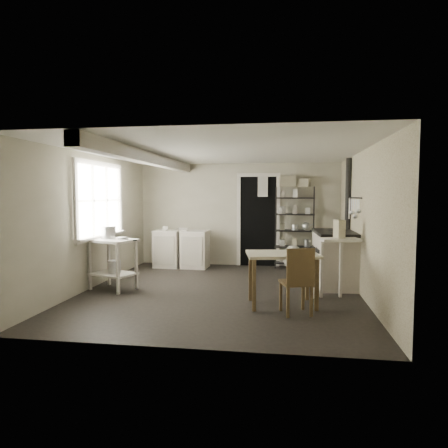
# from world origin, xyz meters

# --- Properties ---
(floor) EXTENTS (5.00, 5.00, 0.00)m
(floor) POSITION_xyz_m (0.00, 0.00, 0.00)
(floor) COLOR black
(floor) RESTS_ON ground
(ceiling) EXTENTS (5.00, 5.00, 0.00)m
(ceiling) POSITION_xyz_m (0.00, 0.00, 2.30)
(ceiling) COLOR silver
(ceiling) RESTS_ON wall_back
(wall_back) EXTENTS (4.50, 0.02, 2.30)m
(wall_back) POSITION_xyz_m (0.00, 2.50, 1.15)
(wall_back) COLOR #BCB7A1
(wall_back) RESTS_ON ground
(wall_front) EXTENTS (4.50, 0.02, 2.30)m
(wall_front) POSITION_xyz_m (0.00, -2.50, 1.15)
(wall_front) COLOR #BCB7A1
(wall_front) RESTS_ON ground
(wall_left) EXTENTS (0.02, 5.00, 2.30)m
(wall_left) POSITION_xyz_m (-2.25, 0.00, 1.15)
(wall_left) COLOR #BCB7A1
(wall_left) RESTS_ON ground
(wall_right) EXTENTS (0.02, 5.00, 2.30)m
(wall_right) POSITION_xyz_m (2.25, 0.00, 1.15)
(wall_right) COLOR #BCB7A1
(wall_right) RESTS_ON ground
(window) EXTENTS (0.12, 1.76, 1.28)m
(window) POSITION_xyz_m (-2.22, 0.20, 1.50)
(window) COLOR silver
(window) RESTS_ON wall_left
(doorway) EXTENTS (0.96, 0.10, 2.08)m
(doorway) POSITION_xyz_m (0.45, 2.47, 1.00)
(doorway) COLOR silver
(doorway) RESTS_ON ground
(ceiling_beam) EXTENTS (0.18, 5.00, 0.18)m
(ceiling_beam) POSITION_xyz_m (-1.20, 0.00, 2.20)
(ceiling_beam) COLOR silver
(ceiling_beam) RESTS_ON ceiling
(wallpaper_panel) EXTENTS (0.01, 5.00, 2.30)m
(wallpaper_panel) POSITION_xyz_m (2.24, 0.00, 1.15)
(wallpaper_panel) COLOR beige
(wallpaper_panel) RESTS_ON wall_right
(utensil_rail) EXTENTS (0.06, 1.20, 0.44)m
(utensil_rail) POSITION_xyz_m (2.19, 0.60, 1.55)
(utensil_rail) COLOR silver
(utensil_rail) RESTS_ON wall_right
(prep_table) EXTENTS (0.89, 0.77, 0.86)m
(prep_table) POSITION_xyz_m (-1.83, -0.14, 0.40)
(prep_table) COLOR silver
(prep_table) RESTS_ON ground
(stockpot) EXTENTS (0.29, 0.29, 0.26)m
(stockpot) POSITION_xyz_m (-1.93, -0.08, 0.94)
(stockpot) COLOR silver
(stockpot) RESTS_ON prep_table
(saucepan) EXTENTS (0.21, 0.21, 0.09)m
(saucepan) POSITION_xyz_m (-1.63, -0.18, 0.85)
(saucepan) COLOR silver
(saucepan) RESTS_ON prep_table
(bucket) EXTENTS (0.26, 0.26, 0.23)m
(bucket) POSITION_xyz_m (-1.81, -0.14, 0.39)
(bucket) COLOR silver
(bucket) RESTS_ON prep_table
(base_cabinets) EXTENTS (1.27, 0.59, 0.82)m
(base_cabinets) POSITION_xyz_m (-1.21, 2.04, 0.46)
(base_cabinets) COLOR beige
(base_cabinets) RESTS_ON ground
(mixing_bowl) EXTENTS (0.38, 0.38, 0.07)m
(mixing_bowl) POSITION_xyz_m (-1.13, 1.94, 0.96)
(mixing_bowl) COLOR white
(mixing_bowl) RESTS_ON base_cabinets
(counter_cup) EXTENTS (0.13, 0.13, 0.09)m
(counter_cup) POSITION_xyz_m (-1.54, 1.95, 0.97)
(counter_cup) COLOR white
(counter_cup) RESTS_ON base_cabinets
(shelf_rack) EXTENTS (0.86, 0.39, 1.77)m
(shelf_rack) POSITION_xyz_m (1.26, 2.31, 0.95)
(shelf_rack) COLOR black
(shelf_rack) RESTS_ON ground
(shelf_jar) EXTENTS (0.10, 0.10, 0.17)m
(shelf_jar) POSITION_xyz_m (0.93, 2.25, 1.36)
(shelf_jar) COLOR white
(shelf_jar) RESTS_ON shelf_rack
(storage_box_a) EXTENTS (0.37, 0.33, 0.23)m
(storage_box_a) POSITION_xyz_m (1.08, 2.35, 2.01)
(storage_box_a) COLOR #BCB798
(storage_box_a) RESTS_ON shelf_rack
(storage_box_b) EXTENTS (0.32, 0.31, 0.17)m
(storage_box_b) POSITION_xyz_m (1.43, 2.36, 1.99)
(storage_box_b) COLOR #BCB798
(storage_box_b) RESTS_ON shelf_rack
(stove) EXTENTS (0.74, 1.26, 0.96)m
(stove) POSITION_xyz_m (1.92, 0.73, 0.44)
(stove) COLOR beige
(stove) RESTS_ON ground
(stovepipe) EXTENTS (0.15, 0.15, 1.49)m
(stovepipe) POSITION_xyz_m (2.19, 1.19, 1.59)
(stovepipe) COLOR black
(stovepipe) RESTS_ON stove
(side_ledge) EXTENTS (0.65, 0.43, 0.93)m
(side_ledge) POSITION_xyz_m (1.88, -0.11, 0.43)
(side_ledge) COLOR silver
(side_ledge) RESTS_ON ground
(oats_box) EXTENTS (0.17, 0.22, 0.29)m
(oats_box) POSITION_xyz_m (1.87, -0.06, 1.01)
(oats_box) COLOR #BCB798
(oats_box) RESTS_ON side_ledge
(work_table) EXTENTS (1.11, 0.87, 0.77)m
(work_table) POSITION_xyz_m (1.00, -0.70, 0.38)
(work_table) COLOR beige
(work_table) RESTS_ON ground
(table_cup) EXTENTS (0.11, 0.11, 0.09)m
(table_cup) POSITION_xyz_m (1.17, -0.85, 0.81)
(table_cup) COLOR white
(table_cup) RESTS_ON work_table
(chair) EXTENTS (0.48, 0.49, 0.91)m
(chair) POSITION_xyz_m (1.18, -1.09, 0.48)
(chair) COLOR #503C22
(chair) RESTS_ON ground
(flour_sack) EXTENTS (0.48, 0.42, 0.52)m
(flour_sack) POSITION_xyz_m (1.22, 2.14, 0.24)
(flour_sack) COLOR beige
(flour_sack) RESTS_ON ground
(floor_crock) EXTENTS (0.12, 0.12, 0.15)m
(floor_crock) POSITION_xyz_m (1.50, -0.20, 0.08)
(floor_crock) COLOR white
(floor_crock) RESTS_ON ground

